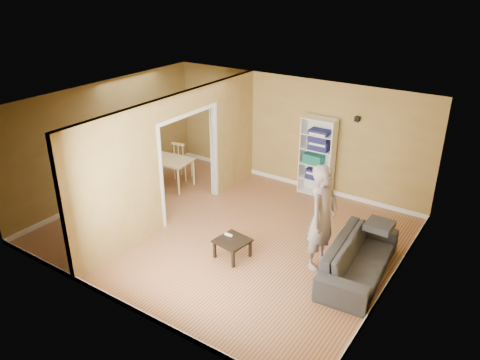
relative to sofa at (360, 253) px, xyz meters
The scene contains 16 objects.
room_shell 2.84m from the sofa, behind, with size 6.50×6.50×6.50m.
partition 4.00m from the sofa, behind, with size 0.22×5.50×2.60m, color olive, non-canonical shape.
wall_speaker 3.22m from the sofa, 114.83° to the left, with size 0.10×0.10×0.10m, color black.
sofa is the anchor object (origin of this frame).
person 0.98m from the sofa, behind, with size 0.63×0.81×2.22m, color slate.
bookshelf 3.23m from the sofa, 128.35° to the left, with size 0.77×0.34×1.82m.
paper_box_navy_a 3.15m from the sofa, 128.61° to the left, with size 0.46×0.30×0.24m, color navy.
paper_box_teal 3.24m from the sofa, 130.03° to the left, with size 0.43×0.28×0.22m, color #19847B.
paper_box_navy_b 3.24m from the sofa, 128.41° to the left, with size 0.45×0.29×0.23m, color navy.
paper_box_navy_c 3.31m from the sofa, 128.68° to the left, with size 0.44×0.29×0.23m, color navy.
coffee_table 2.22m from the sofa, 159.53° to the right, with size 0.54×0.54×0.36m.
game_controller 2.32m from the sofa, 162.73° to the right, with size 0.15×0.04×0.03m, color white.
dining_table 5.18m from the sofa, 169.85° to the left, with size 1.09×0.73×0.68m.
chair_left 5.90m from the sofa, behind, with size 0.41×0.41×0.89m, color tan, non-canonical shape.
chair_near 5.08m from the sofa, behind, with size 0.42×0.42×0.92m, color #DAB47B, non-canonical shape.
chair_far 5.30m from the sofa, 164.21° to the left, with size 0.45×0.45×0.98m, color #CFB986, non-canonical shape.
Camera 1 is at (4.73, -6.55, 4.79)m, focal length 35.00 mm.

